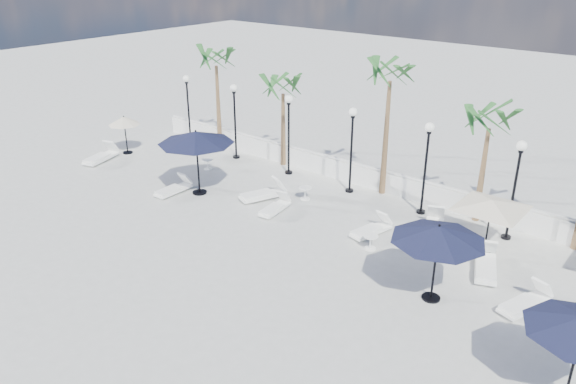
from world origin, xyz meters
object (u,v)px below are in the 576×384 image
Objects in this scene: lounger_6 at (526,302)px; parasol_cream_sq_a at (492,200)px; parasol_navy_left at (196,138)px; parasol_navy_mid at (439,234)px; lounger_2 at (263,193)px; lounger_1 at (101,156)px; lounger_0 at (173,189)px; parasol_cream_small at (124,121)px; lounger_3 at (275,207)px; lounger_4 at (434,227)px; lounger_5 at (371,229)px; lounger_7 at (486,265)px.

parasol_cream_sq_a is at bearing 149.16° from lounger_6.
parasol_navy_mid is at bearing -5.34° from parasol_navy_left.
parasol_navy_mid is at bearing 7.17° from lounger_2.
lounger_1 is at bearing 177.78° from parasol_navy_mid.
parasol_navy_mid is at bearing -133.81° from lounger_6.
lounger_0 is 0.91× the size of parasol_cream_small.
parasol_navy_left is 1.62× the size of parasol_cream_small.
lounger_3 is at bearing 9.08° from parasol_navy_left.
lounger_3 is 4.57m from parasol_navy_left.
lounger_0 is 11.30m from lounger_4.
lounger_3 is 4.19m from lounger_5.
lounger_3 is at bearing -6.73° from lounger_2.
lounger_2 is 9.76m from lounger_7.
lounger_2 reaches higher than lounger_6.
parasol_cream_sq_a reaches higher than lounger_0.
lounger_2 is 1.06× the size of parasol_cream_small.
lounger_7 is (19.31, 1.86, -0.00)m from lounger_1.
lounger_4 is at bearing 174.95° from parasol_cream_sq_a.
lounger_3 is 0.88× the size of parasol_cream_small.
parasol_navy_mid is at bearing -87.18° from lounger_4.
lounger_1 reaches higher than lounger_6.
lounger_0 is 0.42× the size of parasol_cream_sq_a.
parasol_cream_sq_a reaches higher than lounger_4.
lounger_5 is 0.95× the size of lounger_6.
lounger_4 is 1.07× the size of lounger_6.
parasol_cream_small is (-14.91, -0.19, 1.52)m from lounger_5.
lounger_6 is (14.98, 0.94, 0.01)m from lounger_0.
lounger_1 is 1.04× the size of lounger_4.
parasol_navy_left reaches higher than lounger_2.
lounger_7 is at bearing 6.88° from parasol_navy_left.
lounger_0 is 13.32m from parasol_cream_sq_a.
lounger_7 is (4.40, 0.07, 0.03)m from lounger_5.
parasol_cream_sq_a is (-2.28, 2.66, 1.77)m from lounger_6.
lounger_3 is (1.25, -0.68, -0.04)m from lounger_2.
lounger_5 is 0.43× the size of parasol_cream_sq_a.
parasol_cream_sq_a is at bearing 90.84° from lounger_7.
lounger_6 is (6.13, -1.23, 0.01)m from lounger_5.
parasol_navy_left reaches higher than lounger_7.
parasol_cream_small is at bearing -164.29° from lounger_6.
lounger_7 is (8.51, 0.88, 0.04)m from lounger_3.
parasol_cream_small is at bearing 169.94° from parasol_navy_left.
lounger_7 is at bearing 23.11° from lounger_2.
parasol_navy_left is 12.18m from parasol_cream_sq_a.
lounger_5 is (8.85, 2.17, -0.00)m from lounger_0.
lounger_0 is 4.94m from lounger_3.
parasol_cream_small is at bearing 160.10° from lounger_0.
lounger_2 is 0.65× the size of parasol_navy_left.
lounger_0 reaches higher than lounger_5.
parasol_navy_mid reaches higher than lounger_3.
parasol_cream_small is at bearing 164.28° from lounger_4.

